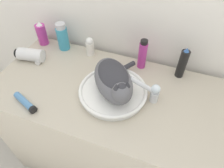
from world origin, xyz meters
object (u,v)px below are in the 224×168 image
Objects in this scene: faucet at (152,91)px; shampoo_bottle_tall at (142,54)px; mouthwash_bottle at (63,37)px; cream_tube at (25,102)px; spray_bottle_trigger at (42,34)px; cat at (114,79)px; deodorant_stick at (90,47)px; hair_dryer at (31,55)px; hairspray_can_black at (182,63)px.

shampoo_bottle_tall reaches higher than faucet.
cream_tube is (0.06, -0.50, -0.07)m from mouthwash_bottle.
faucet is 0.85m from spray_bottle_trigger.
cat is at bearing -24.38° from spray_bottle_trigger.
hair_dryer is (-0.32, -0.18, -0.02)m from deodorant_stick.
deodorant_stick is (-0.45, 0.24, -0.01)m from faucet.
cat is 2.51× the size of spray_bottle_trigger.
mouthwash_bottle reaches higher than deodorant_stick.
spray_bottle_trigger is at bearing 180.00° from hairspray_can_black.
hair_dryer is (0.03, -0.18, -0.04)m from spray_bottle_trigger.
faucet reaches higher than hair_dryer.
hair_dryer is (-0.78, 0.06, -0.03)m from faucet.
spray_bottle_trigger is 0.55m from cream_tube.
faucet reaches higher than cream_tube.
cream_tube is at bearing -133.67° from shampoo_bottle_tall.
deodorant_stick is at bearing -174.58° from cat.
faucet is 0.69m from mouthwash_bottle.
hairspray_can_black is at bearing 0.00° from spray_bottle_trigger.
hairspray_can_black is 1.19× the size of cream_tube.
mouthwash_bottle is 1.47× the size of deodorant_stick.
spray_bottle_trigger is 0.88× the size of mouthwash_bottle.
faucet is (0.19, 0.04, -0.05)m from cat.
cat is 2.15× the size of shampoo_bottle_tall.
cat is 0.29m from shampoo_bottle_tall.
mouthwash_bottle is at bearing -180.00° from shampoo_bottle_tall.
cat is 2.49× the size of cream_tube.
faucet is 0.27m from hairspray_can_black.
cat is at bearing 28.23° from cream_tube.
mouthwash_bottle is 0.51m from cream_tube.
mouthwash_bottle is 0.20m from deodorant_stick.
mouthwash_bottle is (-0.65, 0.24, 0.02)m from faucet.
cat is 0.39m from deodorant_stick.
cat reaches higher than hairspray_can_black.
deodorant_stick is at bearing 0.00° from mouthwash_bottle.
faucet is at bearing -16.70° from spray_bottle_trigger.
hairspray_can_black reaches higher than hair_dryer.
spray_bottle_trigger is 0.19m from hair_dryer.
shampoo_bottle_tall is (0.07, 0.28, -0.03)m from cat.
spray_bottle_trigger is at bearing 114.21° from cream_tube.
mouthwash_bottle is at bearing 180.00° from deodorant_stick.
faucet is 0.52m from deodorant_stick.
shampoo_bottle_tall is at bearing 180.00° from hairspray_can_black.
deodorant_stick reaches higher than hair_dryer.
deodorant_stick is at bearing -37.81° from faucet.
spray_bottle_trigger reaches higher than faucet.
cat reaches higher than spray_bottle_trigger.
faucet is at bearing 23.38° from cream_tube.
spray_bottle_trigger is at bearing 180.00° from mouthwash_bottle.
hairspray_can_black is 0.23m from shampoo_bottle_tall.
mouthwash_bottle is (-0.76, 0.00, -0.00)m from hairspray_can_black.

